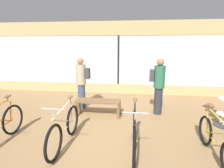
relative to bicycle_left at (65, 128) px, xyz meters
The scene contains 8 objects.
ground_plane 0.94m from the bicycle_left, 22.56° to the left, with size 24.00×24.00×0.00m, color #99754C.
shop_back_wall 4.65m from the bicycle_left, 79.89° to the left, with size 12.00×0.08×3.20m.
bicycle_left is the anchor object (origin of this frame).
bicycle_right 1.53m from the bicycle_left, ahead, with size 0.46×1.75×1.05m.
bicycle_far_right 3.12m from the bicycle_left, ahead, with size 0.46×1.73×1.01m.
display_bench 1.77m from the bicycle_left, 77.14° to the left, with size 1.40×0.44×0.51m.
customer_near_rack 3.17m from the bicycle_left, 43.23° to the left, with size 0.51×0.37×1.80m.
customer_by_window 2.43m from the bicycle_left, 97.32° to the left, with size 0.49×0.35×1.78m.
Camera 1 is at (0.71, -3.72, 2.22)m, focal length 28.00 mm.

